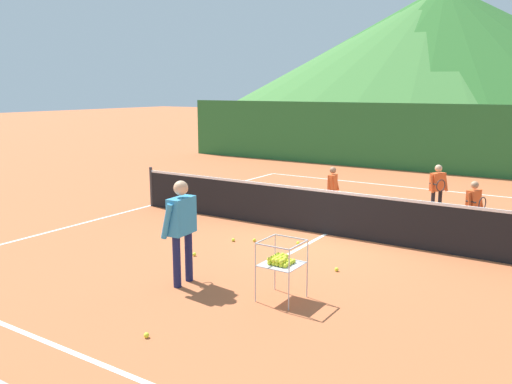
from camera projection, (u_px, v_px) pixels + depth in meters
name	position (u px, v px, depth m)	size (l,w,h in m)	color
ground_plane	(326.00, 234.00, 11.26)	(120.00, 120.00, 0.00)	#BC6038
line_baseline_near	(90.00, 360.00, 6.04)	(10.34, 0.08, 0.01)	white
line_baseline_far	(413.00, 188.00, 16.54)	(10.34, 0.08, 0.01)	white
line_sideline_west	(150.00, 206.00, 14.01)	(0.08, 12.73, 0.01)	white
line_service_center	(326.00, 234.00, 11.26)	(0.08, 5.02, 0.01)	white
tennis_net	(326.00, 212.00, 11.16)	(10.28, 0.08, 1.05)	#333338
instructor	(182.00, 223.00, 8.22)	(0.48, 0.75, 1.68)	#191E4C
student_0	(333.00, 186.00, 12.96)	(0.24, 0.49, 1.19)	black
student_1	(438.00, 185.00, 12.74)	(0.41, 0.70, 1.27)	black
student_2	(474.00, 203.00, 10.96)	(0.41, 0.66, 1.19)	silver
ball_cart	(281.00, 261.00, 7.67)	(0.58, 0.58, 0.90)	#B7B7BC
tennis_ball_0	(298.00, 243.00, 10.50)	(0.07, 0.07, 0.07)	yellow
tennis_ball_1	(233.00, 240.00, 10.72)	(0.07, 0.07, 0.07)	yellow
tennis_ball_2	(337.00, 269.00, 8.97)	(0.07, 0.07, 0.07)	yellow
tennis_ball_4	(146.00, 335.00, 6.58)	(0.07, 0.07, 0.07)	yellow
tennis_ball_5	(254.00, 240.00, 10.70)	(0.07, 0.07, 0.07)	yellow
tennis_ball_6	(194.00, 254.00, 9.79)	(0.07, 0.07, 0.07)	yellow
windscreen_fence	(442.00, 139.00, 19.06)	(22.75, 0.08, 2.55)	#286B33
hill_0	(431.00, 57.00, 52.98)	(46.45, 46.45, 12.48)	#427A38
hill_1	(442.00, 53.00, 53.83)	(48.62, 48.62, 13.45)	#2D6628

